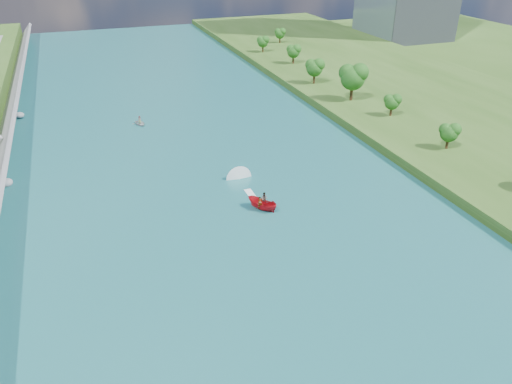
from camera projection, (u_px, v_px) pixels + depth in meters
name	position (u px, v px, depth m)	size (l,w,h in m)	color
ground	(257.00, 269.00, 50.40)	(260.00, 260.00, 0.00)	#2D5119
river_water	(206.00, 184.00, 66.91)	(55.00, 240.00, 0.10)	#18585B
berm_east	(498.00, 132.00, 81.63)	(44.00, 240.00, 1.50)	#2D5119
motorboat	(257.00, 198.00, 61.90)	(3.60, 18.82, 1.99)	#B60E17
raft	(140.00, 123.00, 86.36)	(2.78, 3.35, 1.53)	#989CA0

